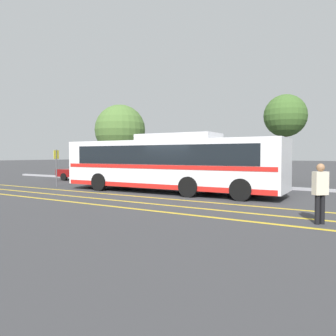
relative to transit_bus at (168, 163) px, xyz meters
name	(u,v)px	position (x,y,z in m)	size (l,w,h in m)	color
ground_plane	(175,194)	(0.69, -0.45, -1.62)	(220.00, 220.00, 0.00)	#38383A
lane_strip_0	(144,197)	(-0.02, -2.20, -1.61)	(0.20, 32.27, 0.01)	gold
lane_strip_1	(122,201)	(-0.02, -3.83, -1.61)	(0.20, 32.27, 0.01)	gold
lane_strip_2	(100,205)	(-0.02, -5.22, -1.61)	(0.20, 32.27, 0.01)	gold
curb_strip	(208,184)	(-0.02, 5.05, -1.54)	(40.27, 0.36, 0.15)	#99999E
transit_bus	(168,163)	(0.00, 0.00, 0.00)	(12.66, 3.00, 3.15)	silver
parked_car_0	(85,172)	(-9.93, 3.50, -0.93)	(4.74, 2.13, 1.34)	maroon
parked_car_1	(156,174)	(-3.38, 3.83, -0.92)	(4.31, 2.17, 1.36)	navy
parked_car_2	(248,177)	(3.11, 3.94, -0.86)	(4.16, 2.08, 1.49)	navy
pedestrian_0	(320,189)	(8.06, -4.50, -0.59)	(0.45, 0.45, 1.78)	black
bus_stop_sign	(56,163)	(-7.95, -0.90, -0.11)	(0.07, 0.40, 2.39)	#59595E
tree_1	(120,130)	(-11.10, 9.12, 2.80)	(4.77, 4.77, 6.80)	#513823
tree_2	(285,116)	(3.91, 9.75, 3.23)	(3.06, 3.06, 6.41)	#513823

